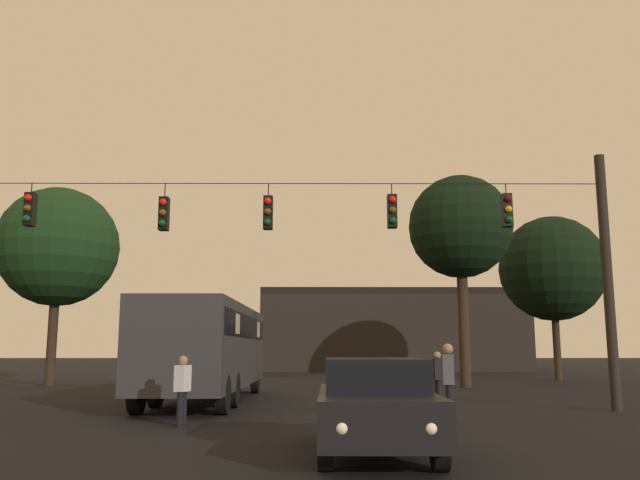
{
  "coord_description": "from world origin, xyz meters",
  "views": [
    {
      "loc": [
        1.35,
        -5.3,
        1.69
      ],
      "look_at": [
        1.46,
        16.01,
        5.18
      ],
      "focal_mm": 37.02,
      "sensor_mm": 36.0,
      "label": 1
    }
  ],
  "objects_px": {
    "tree_right_far": "(58,247)",
    "city_bus": "(209,342)",
    "tree_left_silhouette": "(460,228)",
    "pedestrian_crossing_left": "(182,387)",
    "car_near_right": "(375,404)",
    "tree_behind_building": "(552,269)",
    "pedestrian_crossing_right": "(449,378)",
    "pedestrian_crossing_center": "(438,376)"
  },
  "relations": [
    {
      "from": "pedestrian_crossing_left",
      "to": "tree_behind_building",
      "type": "bearing_deg",
      "value": 52.4
    },
    {
      "from": "pedestrian_crossing_center",
      "to": "pedestrian_crossing_right",
      "type": "bearing_deg",
      "value": -97.0
    },
    {
      "from": "city_bus",
      "to": "pedestrian_crossing_left",
      "type": "distance_m",
      "value": 6.89
    },
    {
      "from": "tree_left_silhouette",
      "to": "tree_behind_building",
      "type": "distance_m",
      "value": 8.54
    },
    {
      "from": "pedestrian_crossing_center",
      "to": "pedestrian_crossing_right",
      "type": "height_order",
      "value": "pedestrian_crossing_right"
    },
    {
      "from": "pedestrian_crossing_left",
      "to": "pedestrian_crossing_right",
      "type": "height_order",
      "value": "pedestrian_crossing_right"
    },
    {
      "from": "pedestrian_crossing_left",
      "to": "pedestrian_crossing_center",
      "type": "bearing_deg",
      "value": 34.69
    },
    {
      "from": "tree_right_far",
      "to": "tree_left_silhouette",
      "type": "bearing_deg",
      "value": -3.92
    },
    {
      "from": "city_bus",
      "to": "pedestrian_crossing_left",
      "type": "height_order",
      "value": "city_bus"
    },
    {
      "from": "city_bus",
      "to": "tree_behind_building",
      "type": "distance_m",
      "value": 21.28
    },
    {
      "from": "pedestrian_crossing_center",
      "to": "city_bus",
      "type": "bearing_deg",
      "value": 161.13
    },
    {
      "from": "pedestrian_crossing_right",
      "to": "pedestrian_crossing_left",
      "type": "bearing_deg",
      "value": -177.68
    },
    {
      "from": "tree_right_far",
      "to": "car_near_right",
      "type": "bearing_deg",
      "value": -56.2
    },
    {
      "from": "car_near_right",
      "to": "tree_behind_building",
      "type": "xyz_separation_m",
      "value": [
        11.64,
        23.95,
        5.07
      ]
    },
    {
      "from": "city_bus",
      "to": "tree_left_silhouette",
      "type": "xyz_separation_m",
      "value": [
        9.93,
        7.55,
        5.16
      ]
    },
    {
      "from": "city_bus",
      "to": "tree_behind_building",
      "type": "bearing_deg",
      "value": 39.77
    },
    {
      "from": "car_near_right",
      "to": "tree_right_far",
      "type": "xyz_separation_m",
      "value": [
        -12.98,
        19.4,
        5.52
      ]
    },
    {
      "from": "pedestrian_crossing_right",
      "to": "tree_left_silhouette",
      "type": "height_order",
      "value": "tree_left_silhouette"
    },
    {
      "from": "car_near_right",
      "to": "pedestrian_crossing_center",
      "type": "relative_size",
      "value": 2.76
    },
    {
      "from": "tree_behind_building",
      "to": "tree_right_far",
      "type": "height_order",
      "value": "tree_right_far"
    },
    {
      "from": "city_bus",
      "to": "tree_left_silhouette",
      "type": "distance_m",
      "value": 13.5
    },
    {
      "from": "tree_right_far",
      "to": "pedestrian_crossing_right",
      "type": "bearing_deg",
      "value": -45.74
    },
    {
      "from": "city_bus",
      "to": "tree_right_far",
      "type": "relative_size",
      "value": 1.21
    },
    {
      "from": "pedestrian_crossing_center",
      "to": "tree_behind_building",
      "type": "height_order",
      "value": "tree_behind_building"
    },
    {
      "from": "city_bus",
      "to": "car_near_right",
      "type": "bearing_deg",
      "value": -67.31
    },
    {
      "from": "pedestrian_crossing_left",
      "to": "tree_behind_building",
      "type": "relative_size",
      "value": 0.17
    },
    {
      "from": "car_near_right",
      "to": "tree_left_silhouette",
      "type": "bearing_deg",
      "value": 73.11
    },
    {
      "from": "car_near_right",
      "to": "pedestrian_crossing_center",
      "type": "bearing_deg",
      "value": 73.03
    },
    {
      "from": "city_bus",
      "to": "pedestrian_crossing_center",
      "type": "distance_m",
      "value": 7.39
    },
    {
      "from": "city_bus",
      "to": "car_near_right",
      "type": "height_order",
      "value": "city_bus"
    },
    {
      "from": "tree_behind_building",
      "to": "pedestrian_crossing_left",
      "type": "bearing_deg",
      "value": -127.6
    },
    {
      "from": "tree_left_silhouette",
      "to": "pedestrian_crossing_center",
      "type": "bearing_deg",
      "value": -106.82
    },
    {
      "from": "pedestrian_crossing_right",
      "to": "tree_right_far",
      "type": "relative_size",
      "value": 0.2
    },
    {
      "from": "pedestrian_crossing_left",
      "to": "tree_right_far",
      "type": "xyz_separation_m",
      "value": [
        -9.1,
        15.61,
        5.47
      ]
    },
    {
      "from": "city_bus",
      "to": "pedestrian_crossing_center",
      "type": "bearing_deg",
      "value": -18.87
    },
    {
      "from": "pedestrian_crossing_left",
      "to": "pedestrian_crossing_right",
      "type": "xyz_separation_m",
      "value": [
        5.88,
        0.24,
        0.17
      ]
    },
    {
      "from": "tree_behind_building",
      "to": "tree_right_far",
      "type": "bearing_deg",
      "value": -169.52
    },
    {
      "from": "city_bus",
      "to": "pedestrian_crossing_right",
      "type": "height_order",
      "value": "city_bus"
    },
    {
      "from": "tree_right_far",
      "to": "city_bus",
      "type": "bearing_deg",
      "value": -45.84
    },
    {
      "from": "tree_left_silhouette",
      "to": "city_bus",
      "type": "bearing_deg",
      "value": -142.74
    },
    {
      "from": "tree_behind_building",
      "to": "pedestrian_crossing_right",
      "type": "bearing_deg",
      "value": -115.85
    },
    {
      "from": "pedestrian_crossing_right",
      "to": "tree_right_far",
      "type": "distance_m",
      "value": 22.11
    }
  ]
}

